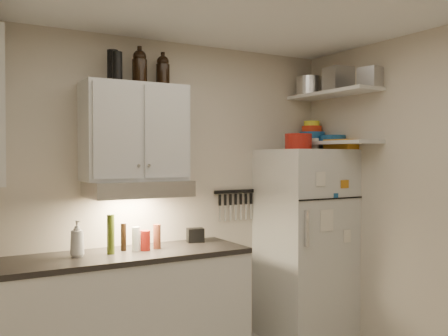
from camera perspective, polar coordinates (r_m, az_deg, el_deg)
back_wall at (r=4.22m, az=-7.11°, el=-3.27°), size 3.20×0.02×2.60m
right_wall at (r=4.03m, az=23.85°, el=-3.58°), size 0.02×3.00×2.60m
base_cabinet at (r=3.92m, az=-12.97°, el=-16.51°), size 2.10×0.60×0.88m
countertop at (r=3.80m, az=-13.00°, el=-9.89°), size 2.10×0.62×0.04m
upper_cabinet at (r=3.94m, az=-10.17°, el=4.04°), size 0.80×0.33×0.75m
range_hood at (r=3.88m, az=-9.81°, el=-2.35°), size 0.76×0.46×0.12m
fridge at (r=4.63m, az=9.25°, el=-8.49°), size 0.70×0.68×1.70m
shelf_hi at (r=4.62m, az=12.32°, el=8.29°), size 0.30×0.95×0.03m
shelf_lo at (r=4.59m, az=12.29°, el=2.83°), size 0.30×0.95×0.03m
knife_strip at (r=4.52m, az=1.23°, el=-2.70°), size 0.42×0.02×0.03m
dutch_oven at (r=4.47m, az=8.50°, el=3.00°), size 0.27×0.27×0.14m
book_stack at (r=4.60m, az=13.41°, el=2.64°), size 0.26×0.30×0.09m
spice_jar at (r=4.62m, az=10.41°, el=2.72°), size 0.07×0.07×0.10m
stock_pot at (r=4.84m, az=9.67°, el=9.21°), size 0.27×0.27×0.17m
tin_a at (r=4.67m, az=12.96°, el=9.79°), size 0.24×0.22×0.22m
tin_b at (r=4.41m, az=16.43°, el=9.89°), size 0.20×0.20×0.17m
bowl_teal at (r=4.83m, az=10.04°, el=3.51°), size 0.24×0.24×0.10m
bowl_orange at (r=4.87m, az=10.00°, el=4.40°), size 0.19×0.19×0.06m
bowl_yellow at (r=4.88m, az=10.00°, el=5.02°), size 0.15×0.15×0.05m
plates at (r=4.69m, az=12.35°, el=3.33°), size 0.24×0.24×0.06m
growler_a at (r=4.02m, az=-9.63°, el=11.34°), size 0.14×0.14×0.27m
growler_b at (r=4.13m, az=-7.00°, el=10.96°), size 0.14×0.14×0.26m
thermos_a at (r=3.95m, az=-12.60°, el=11.28°), size 0.11×0.11×0.24m
thermos_b at (r=3.88m, az=-12.11°, el=11.27°), size 0.10×0.10×0.22m
soap_bottle at (r=3.74m, az=-16.45°, el=-7.52°), size 0.13×0.13×0.29m
pepper_mill at (r=3.95m, az=-7.67°, el=-7.76°), size 0.06×0.06×0.19m
oil_bottle at (r=3.78m, az=-12.82°, el=-7.40°), size 0.06×0.06×0.29m
vinegar_bottle at (r=3.90m, az=-11.41°, el=-7.74°), size 0.06×0.06×0.21m
clear_bottle at (r=3.87m, az=-10.03°, el=-8.00°), size 0.08×0.08×0.18m
red_jar at (r=3.89m, az=-8.99°, el=-8.18°), size 0.08×0.08×0.15m
caddy at (r=4.21m, az=-3.29°, el=-7.68°), size 0.16×0.13×0.12m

